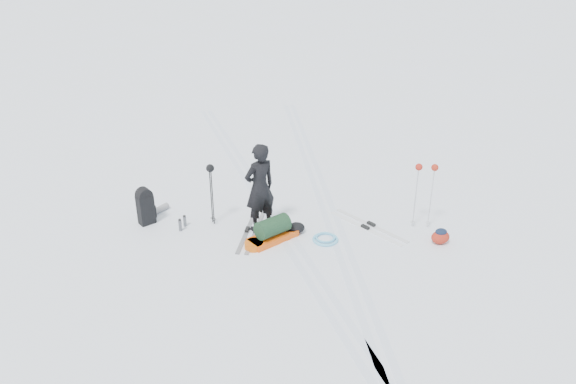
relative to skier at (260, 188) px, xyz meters
The scene contains 14 objects.
ground 1.17m from the skier, 42.10° to the right, with size 200.00×200.00×0.00m, color silver.
snow_hill_backdrop 126.01m from the skier, 52.94° to the left, with size 359.50×192.00×162.45m.
ski_tracks 1.53m from the skier, 23.20° to the left, with size 3.38×17.97×0.01m.
skier is the anchor object (origin of this frame).
pulk_sled 0.97m from the skier, 75.04° to the right, with size 1.41×0.93×0.53m.
expedition_rucksack 2.60m from the skier, 158.81° to the left, with size 0.73×0.86×0.86m.
ski_poles_black 1.10m from the skier, 152.71° to the left, with size 0.17×0.21×1.42m.
ski_poles_silver 3.52m from the skier, 13.09° to the right, with size 0.46×0.26×1.51m.
touring_skis_grey 1.00m from the skier, 159.29° to the right, with size 0.99×1.85×0.07m.
touring_skis_white 2.56m from the skier, 13.10° to the right, with size 1.22×1.91×0.07m.
rope_coil 1.76m from the skier, 33.86° to the right, with size 0.64×0.64×0.07m.
small_daypack 3.92m from the skier, 23.57° to the right, with size 0.47×0.40×0.34m.
thermos_pair 1.91m from the skier, 165.62° to the left, with size 0.20×0.27×0.28m.
stuff_sack 1.18m from the skier, 28.60° to the right, with size 0.45×0.38×0.24m.
Camera 1 is at (-2.53, -10.09, 6.14)m, focal length 35.00 mm.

